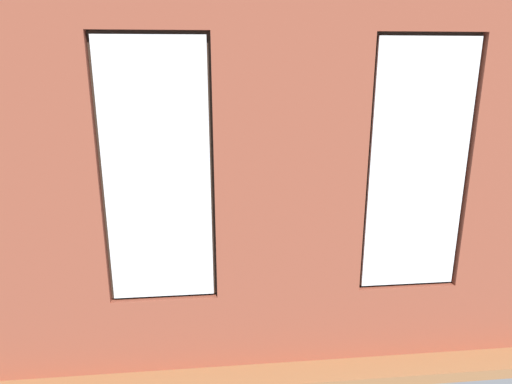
% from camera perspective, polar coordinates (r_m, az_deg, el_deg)
% --- Properties ---
extents(ground_plane, '(6.97, 5.77, 0.10)m').
position_cam_1_polar(ground_plane, '(6.71, 0.23, -7.61)').
color(ground_plane, '#99663D').
extents(brick_wall_with_windows, '(6.37, 0.30, 3.17)m').
position_cam_1_polar(brick_wall_with_windows, '(3.82, 4.24, -0.69)').
color(brick_wall_with_windows, brown).
rests_on(brick_wall_with_windows, ground_plane).
extents(white_wall_right, '(0.10, 4.77, 3.17)m').
position_cam_1_polar(white_wall_right, '(6.49, -28.32, 4.75)').
color(white_wall_right, white).
rests_on(white_wall_right, ground_plane).
extents(couch_by_window, '(1.87, 0.87, 0.80)m').
position_cam_1_polar(couch_by_window, '(4.85, -7.83, -12.65)').
color(couch_by_window, black).
rests_on(couch_by_window, ground_plane).
extents(couch_left, '(0.91, 2.01, 0.80)m').
position_cam_1_polar(couch_left, '(7.11, 20.78, -4.03)').
color(couch_left, black).
rests_on(couch_left, ground_plane).
extents(coffee_table, '(1.48, 0.90, 0.45)m').
position_cam_1_polar(coffee_table, '(6.70, -1.87, -3.54)').
color(coffee_table, olive).
rests_on(coffee_table, ground_plane).
extents(cup_ceramic, '(0.09, 0.09, 0.11)m').
position_cam_1_polar(cup_ceramic, '(6.76, -3.51, -2.46)').
color(cup_ceramic, '#4C4C51').
rests_on(cup_ceramic, coffee_table).
extents(candle_jar, '(0.08, 0.08, 0.09)m').
position_cam_1_polar(candle_jar, '(6.55, -0.83, -3.12)').
color(candle_jar, '#B7333D').
rests_on(candle_jar, coffee_table).
extents(table_plant_small, '(0.15, 0.15, 0.24)m').
position_cam_1_polar(table_plant_small, '(6.83, 1.43, -1.59)').
color(table_plant_small, '#47423D').
rests_on(table_plant_small, coffee_table).
extents(remote_silver, '(0.17, 0.13, 0.02)m').
position_cam_1_polar(remote_silver, '(6.68, -1.87, -3.06)').
color(remote_silver, '#B2B2B7').
rests_on(remote_silver, coffee_table).
extents(remote_black, '(0.17, 0.14, 0.02)m').
position_cam_1_polar(remote_black, '(6.54, -5.67, -3.56)').
color(remote_black, black).
rests_on(remote_black, coffee_table).
extents(media_console, '(1.29, 0.42, 0.60)m').
position_cam_1_polar(media_console, '(7.32, -22.89, -3.93)').
color(media_console, black).
rests_on(media_console, ground_plane).
extents(tv_flatscreen, '(0.97, 0.20, 0.67)m').
position_cam_1_polar(tv_flatscreen, '(7.14, -23.43, 0.88)').
color(tv_flatscreen, black).
rests_on(tv_flatscreen, media_console).
extents(papasan_chair, '(1.05, 1.05, 0.67)m').
position_cam_1_polar(papasan_chair, '(8.03, -8.36, -0.07)').
color(papasan_chair, olive).
rests_on(papasan_chair, ground_plane).
extents(potted_plant_near_tv, '(0.91, 0.75, 1.22)m').
position_cam_1_polar(potted_plant_near_tv, '(6.01, -21.27, -2.83)').
color(potted_plant_near_tv, '#47423D').
rests_on(potted_plant_near_tv, ground_plane).
extents(potted_plant_corner_near_left, '(0.96, 0.93, 1.23)m').
position_cam_1_polar(potted_plant_corner_near_left, '(8.90, 15.98, 1.52)').
color(potted_plant_corner_near_left, brown).
rests_on(potted_plant_corner_near_left, ground_plane).
extents(potted_plant_foreground_right, '(0.98, 1.11, 1.37)m').
position_cam_1_polar(potted_plant_foreground_right, '(8.36, -18.83, 2.85)').
color(potted_plant_foreground_right, beige).
rests_on(potted_plant_foreground_right, ground_plane).
extents(potted_plant_between_couches, '(0.77, 0.67, 0.98)m').
position_cam_1_polar(potted_plant_between_couches, '(4.93, 8.65, -9.50)').
color(potted_plant_between_couches, brown).
rests_on(potted_plant_between_couches, ground_plane).
extents(potted_plant_by_left_couch, '(0.39, 0.39, 0.61)m').
position_cam_1_polar(potted_plant_by_left_couch, '(8.18, 13.92, -0.12)').
color(potted_plant_by_left_couch, beige).
rests_on(potted_plant_by_left_couch, ground_plane).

